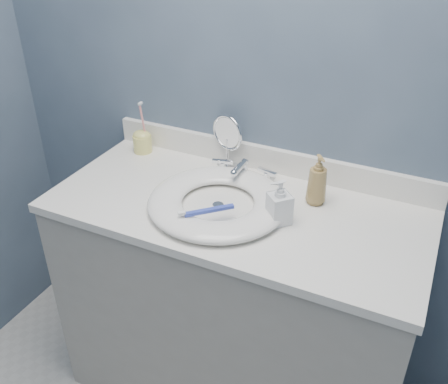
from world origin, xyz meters
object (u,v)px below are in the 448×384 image
Objects in this scene: soap_bottle_clear at (280,202)px; toothbrush_holder at (142,140)px; makeup_mirror at (227,139)px; soap_bottle_amber at (317,180)px.

toothbrush_holder reaches higher than soap_bottle_clear.
toothbrush_holder is at bearing -157.10° from makeup_mirror.
makeup_mirror is at bearing 6.22° from toothbrush_holder.
soap_bottle_clear is 0.68m from toothbrush_holder.
toothbrush_holder reaches higher than makeup_mirror.
soap_bottle_amber is at bearing 0.69° from makeup_mirror.
makeup_mirror reaches higher than soap_bottle_amber.
soap_bottle_amber is 1.17× the size of soap_bottle_clear.
soap_bottle_clear is (0.30, -0.26, -0.04)m from makeup_mirror.
soap_bottle_amber is 0.83× the size of toothbrush_holder.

